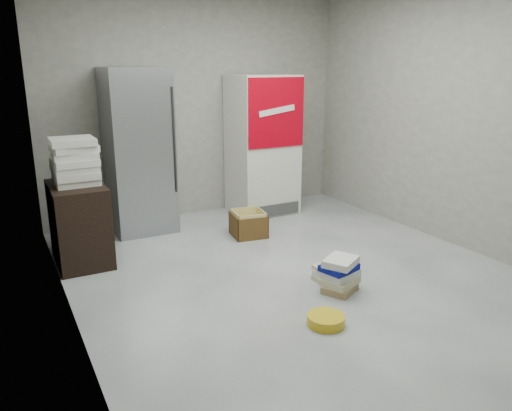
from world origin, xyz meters
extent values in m
plane|color=beige|center=(0.00, 0.00, 0.00)|extent=(5.00, 5.00, 0.00)
cube|color=#A49D93|center=(0.00, 2.50, 1.40)|extent=(4.00, 0.04, 2.80)
cube|color=#A49D93|center=(-2.00, 0.00, 1.40)|extent=(0.04, 5.00, 2.80)
cube|color=#A49D93|center=(2.00, 0.00, 1.40)|extent=(0.04, 5.00, 2.80)
cube|color=#A0A3A8|center=(-0.90, 2.13, 0.95)|extent=(0.70, 0.70, 1.90)
cylinder|color=#333333|center=(-0.58, 1.77, 1.10)|extent=(0.02, 0.02, 1.19)
cube|color=silver|center=(0.75, 2.13, 0.90)|extent=(0.80, 0.70, 1.80)
cube|color=#B60011|center=(0.75, 1.77, 1.35)|extent=(0.78, 0.02, 0.85)
cube|color=white|center=(0.75, 1.75, 1.38)|extent=(0.50, 0.01, 0.14)
cube|color=#3F3F3F|center=(0.75, 1.77, 0.10)|extent=(0.70, 0.02, 0.15)
cube|color=black|center=(-1.73, 1.40, 0.40)|extent=(0.50, 0.80, 0.80)
cube|color=white|center=(-1.72, 1.41, 0.83)|extent=(0.41, 0.41, 0.06)
cube|color=white|center=(-1.72, 1.40, 0.90)|extent=(0.41, 0.41, 0.06)
cube|color=white|center=(-1.72, 1.40, 0.96)|extent=(0.42, 0.42, 0.06)
cube|color=white|center=(-1.72, 1.39, 1.03)|extent=(0.42, 0.42, 0.06)
cube|color=white|center=(-1.71, 1.41, 1.09)|extent=(0.41, 0.41, 0.06)
cube|color=white|center=(-1.71, 1.41, 1.16)|extent=(0.43, 0.43, 0.06)
cube|color=white|center=(-1.72, 1.40, 1.22)|extent=(0.40, 0.40, 0.06)
cube|color=#91784F|center=(0.15, -0.40, 0.03)|extent=(0.38, 0.35, 0.06)
cube|color=#BEB489|center=(0.15, -0.39, 0.09)|extent=(0.37, 0.33, 0.06)
cube|color=beige|center=(0.16, -0.38, 0.16)|extent=(0.35, 0.30, 0.07)
cube|color=navy|center=(0.15, -0.37, 0.22)|extent=(0.35, 0.31, 0.05)
cube|color=beige|center=(0.15, -0.39, 0.28)|extent=(0.38, 0.36, 0.06)
cube|color=#BEB489|center=(0.22, -0.18, 0.02)|extent=(0.32, 0.26, 0.05)
cube|color=beige|center=(0.24, -0.17, 0.07)|extent=(0.34, 0.29, 0.05)
cube|color=#BEB489|center=(0.23, -0.17, 0.12)|extent=(0.31, 0.24, 0.04)
cube|color=gold|center=(0.11, 1.30, 0.01)|extent=(0.39, 0.39, 0.01)
cube|color=brown|center=(0.14, 1.47, 0.13)|extent=(0.37, 0.06, 0.26)
cube|color=brown|center=(0.08, 1.12, 0.13)|extent=(0.37, 0.06, 0.26)
cube|color=brown|center=(-0.07, 1.32, 0.13)|extent=(0.06, 0.37, 0.26)
cube|color=brown|center=(0.29, 1.27, 0.13)|extent=(0.06, 0.37, 0.26)
cube|color=gold|center=(0.13, 1.46, 0.15)|extent=(0.34, 0.06, 0.30)
cube|color=gold|center=(0.09, 1.13, 0.15)|extent=(0.34, 0.06, 0.30)
cube|color=gold|center=(-0.05, 1.32, 0.15)|extent=(0.06, 0.34, 0.30)
cube|color=gold|center=(0.27, 1.27, 0.15)|extent=(0.06, 0.34, 0.30)
cylinder|color=gold|center=(-0.31, -0.82, 0.04)|extent=(0.30, 0.30, 0.08)
camera|label=1|loc=(-2.40, -3.60, 1.94)|focal=35.00mm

